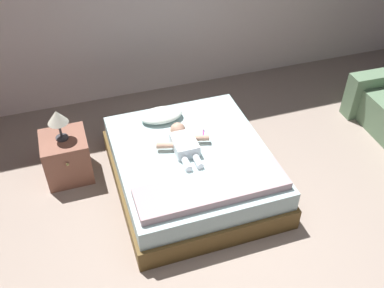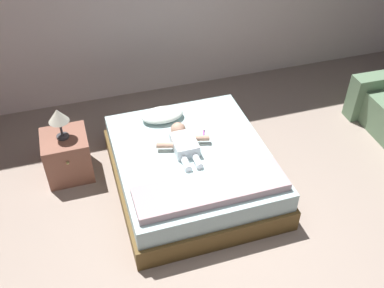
# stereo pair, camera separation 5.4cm
# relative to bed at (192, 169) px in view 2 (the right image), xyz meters

# --- Properties ---
(ground_plane) EXTENTS (8.00, 8.00, 0.00)m
(ground_plane) POSITION_rel_bed_xyz_m (0.21, -1.11, -0.21)
(ground_plane) COLOR gray
(bed) EXTENTS (1.49, 1.71, 0.43)m
(bed) POSITION_rel_bed_xyz_m (0.00, 0.00, 0.00)
(bed) COLOR brown
(bed) RESTS_ON ground_plane
(pillow) EXTENTS (0.44, 0.27, 0.11)m
(pillow) POSITION_rel_bed_xyz_m (-0.14, 0.60, 0.27)
(pillow) COLOR white
(pillow) RESTS_ON bed
(baby) EXTENTS (0.53, 0.61, 0.15)m
(baby) POSITION_rel_bed_xyz_m (-0.06, 0.09, 0.28)
(baby) COLOR white
(baby) RESTS_ON bed
(toothbrush) EXTENTS (0.06, 0.15, 0.02)m
(toothbrush) POSITION_rel_bed_xyz_m (0.19, 0.22, 0.23)
(toothbrush) COLOR #BE3EA0
(toothbrush) RESTS_ON bed
(nightstand) EXTENTS (0.45, 0.48, 0.48)m
(nightstand) POSITION_rel_bed_xyz_m (-1.16, 0.54, 0.03)
(nightstand) COLOR brown
(nightstand) RESTS_ON ground_plane
(lamp) EXTENTS (0.20, 0.20, 0.33)m
(lamp) POSITION_rel_bed_xyz_m (-1.16, 0.54, 0.52)
(lamp) COLOR #333338
(lamp) RESTS_ON nightstand
(blanket) EXTENTS (1.34, 0.38, 0.08)m
(blanket) POSITION_rel_bed_xyz_m (-0.00, -0.55, 0.26)
(blanket) COLOR #B3949B
(blanket) RESTS_ON bed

